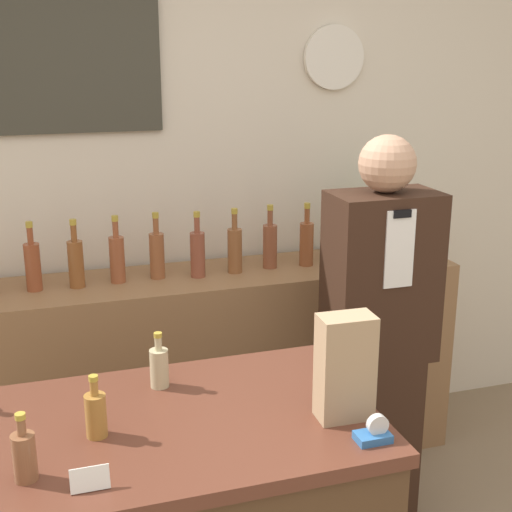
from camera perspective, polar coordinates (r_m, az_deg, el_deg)
back_wall at (r=3.37m, az=-6.59°, el=6.41°), size 5.20×0.09×2.70m
back_shelf at (r=3.41m, az=-2.40°, el=-8.98°), size 2.16×0.46×0.95m
shopkeeper at (r=2.87m, az=9.73°, el=-6.87°), size 0.41×0.26×1.63m
potted_plant at (r=3.45m, az=10.23°, el=3.08°), size 0.26×0.26×0.36m
paper_bag at (r=1.95m, az=7.14°, el=-8.83°), size 0.15×0.10×0.30m
tape_dispenser at (r=1.91m, az=9.45°, el=-13.78°), size 0.09×0.06×0.07m
price_card_right at (r=1.75m, az=-13.15°, el=-16.98°), size 0.09×0.02×0.06m
counter_bottle_1 at (r=1.80m, az=-18.05°, el=-14.90°), size 0.06×0.06×0.17m
counter_bottle_2 at (r=1.93m, az=-12.70°, el=-12.20°), size 0.06×0.06×0.17m
counter_bottle_3 at (r=2.16m, az=-7.75°, el=-8.75°), size 0.06×0.06×0.17m
shelf_bottle_1 at (r=3.11m, az=-17.43°, el=-0.68°), size 0.07×0.07×0.30m
shelf_bottle_2 at (r=3.10m, az=-14.21°, el=-0.47°), size 0.07×0.07×0.30m
shelf_bottle_3 at (r=3.13m, az=-11.05°, el=-0.12°), size 0.07×0.07×0.30m
shelf_bottle_4 at (r=3.16m, az=-7.93°, el=0.19°), size 0.07×0.07×0.30m
shelf_bottle_5 at (r=3.15m, az=-4.70°, el=0.27°), size 0.07×0.07×0.30m
shelf_bottle_6 at (r=3.21m, az=-1.71°, el=0.60°), size 0.07×0.07×0.30m
shelf_bottle_7 at (r=3.27m, az=1.12°, el=0.94°), size 0.07×0.07×0.30m
shelf_bottle_8 at (r=3.32m, az=4.06°, el=1.11°), size 0.07×0.07×0.30m
shelf_bottle_9 at (r=3.38m, az=6.84°, el=1.33°), size 0.07×0.07×0.30m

